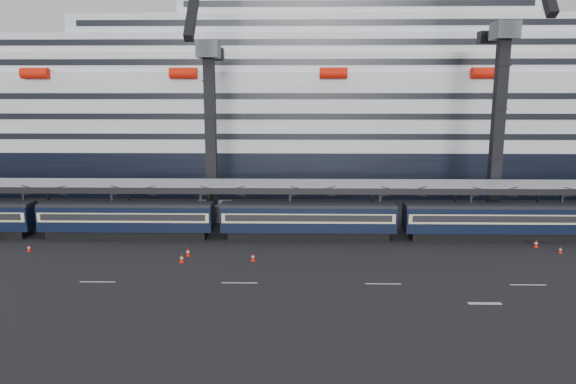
# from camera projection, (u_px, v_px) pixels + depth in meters

# --- Properties ---
(ground) EXTENTS (260.00, 260.00, 0.00)m
(ground) POSITION_uv_depth(u_px,v_px,m) (398.00, 268.00, 46.63)
(ground) COLOR black
(ground) RESTS_ON ground
(lane_markings) EXTENTS (111.00, 4.27, 0.02)m
(lane_markings) POSITION_uv_depth(u_px,v_px,m) (512.00, 290.00, 41.33)
(lane_markings) COLOR beige
(lane_markings) RESTS_ON ground
(train) EXTENTS (133.05, 3.00, 4.05)m
(train) POSITION_uv_depth(u_px,v_px,m) (339.00, 219.00, 56.16)
(train) COLOR black
(train) RESTS_ON ground
(canopy) EXTENTS (130.00, 6.25, 5.53)m
(canopy) POSITION_uv_depth(u_px,v_px,m) (377.00, 185.00, 59.44)
(canopy) COLOR gray
(canopy) RESTS_ON ground
(cruise_ship) EXTENTS (214.09, 28.84, 34.00)m
(cruise_ship) POSITION_uv_depth(u_px,v_px,m) (344.00, 115.00, 89.63)
(cruise_ship) COLOR black
(cruise_ship) RESTS_ON ground
(crane_dark_near) EXTENTS (4.50, 17.75, 35.08)m
(crane_dark_near) POSITION_uv_depth(u_px,v_px,m) (210.00, 125.00, 63.13)
(crane_dark_near) COLOR #484B50
(crane_dark_near) RESTS_ON ground
(crane_dark_mid) EXTENTS (4.50, 18.24, 39.64)m
(crane_dark_mid) POSITION_uv_depth(u_px,v_px,m) (500.00, 114.00, 61.21)
(crane_dark_mid) COLOR #484B50
(crane_dark_mid) RESTS_ON ground
(traffic_cone_a) EXTENTS (0.37, 0.37, 0.73)m
(traffic_cone_a) POSITION_uv_depth(u_px,v_px,m) (29.00, 248.00, 51.74)
(traffic_cone_a) COLOR #F51907
(traffic_cone_a) RESTS_ON ground
(traffic_cone_b) EXTENTS (0.43, 0.43, 0.87)m
(traffic_cone_b) POSITION_uv_depth(u_px,v_px,m) (188.00, 252.00, 50.15)
(traffic_cone_b) COLOR #F51907
(traffic_cone_b) RESTS_ON ground
(traffic_cone_c) EXTENTS (0.42, 0.42, 0.84)m
(traffic_cone_c) POSITION_uv_depth(u_px,v_px,m) (182.00, 258.00, 48.25)
(traffic_cone_c) COLOR #F51907
(traffic_cone_c) RESTS_ON ground
(traffic_cone_d) EXTENTS (0.40, 0.40, 0.80)m
(traffic_cone_d) POSITION_uv_depth(u_px,v_px,m) (253.00, 257.00, 48.71)
(traffic_cone_d) COLOR #F51907
(traffic_cone_d) RESTS_ON ground
(traffic_cone_e) EXTENTS (0.34, 0.34, 0.69)m
(traffic_cone_e) POSITION_uv_depth(u_px,v_px,m) (560.00, 250.00, 51.16)
(traffic_cone_e) COLOR #F51907
(traffic_cone_e) RESTS_ON ground
(traffic_cone_f) EXTENTS (0.43, 0.43, 0.86)m
(traffic_cone_f) POSITION_uv_depth(u_px,v_px,m) (536.00, 243.00, 53.08)
(traffic_cone_f) COLOR #F51907
(traffic_cone_f) RESTS_ON ground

